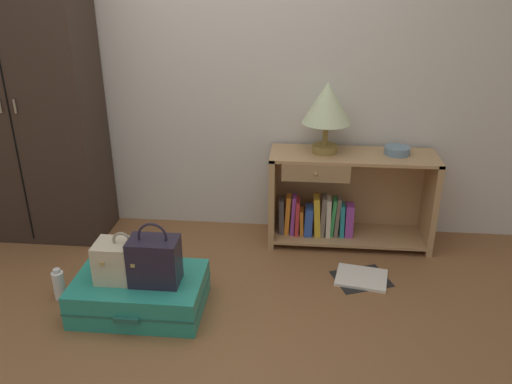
% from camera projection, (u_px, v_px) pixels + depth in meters
% --- Properties ---
extents(ground_plane, '(9.00, 9.00, 0.00)m').
position_uv_depth(ground_plane, '(173.00, 345.00, 2.80)').
color(ground_plane, brown).
extents(back_wall, '(6.40, 0.10, 2.60)m').
position_uv_depth(back_wall, '(213.00, 52.00, 3.64)').
color(back_wall, beige).
rests_on(back_wall, ground_plane).
extents(wardrobe, '(0.95, 0.47, 2.04)m').
position_uv_depth(wardrobe, '(25.00, 98.00, 3.60)').
color(wardrobe, '#33261E').
rests_on(wardrobe, ground_plane).
extents(bookshelf, '(1.14, 0.38, 0.68)m').
position_uv_depth(bookshelf, '(342.00, 199.00, 3.73)').
color(bookshelf, tan).
rests_on(bookshelf, ground_plane).
extents(table_lamp, '(0.33, 0.33, 0.49)m').
position_uv_depth(table_lamp, '(327.00, 105.00, 3.48)').
color(table_lamp, olive).
rests_on(table_lamp, bookshelf).
extents(bowl, '(0.17, 0.17, 0.05)m').
position_uv_depth(bowl, '(397.00, 150.00, 3.56)').
color(bowl, slate).
rests_on(bowl, bookshelf).
extents(suitcase_large, '(0.75, 0.51, 0.21)m').
position_uv_depth(suitcase_large, '(140.00, 293.00, 3.06)').
color(suitcase_large, teal).
rests_on(suitcase_large, ground_plane).
extents(train_case, '(0.31, 0.20, 0.30)m').
position_uv_depth(train_case, '(124.00, 261.00, 2.96)').
color(train_case, beige).
rests_on(train_case, suitcase_large).
extents(handbag, '(0.28, 0.18, 0.37)m').
position_uv_depth(handbag, '(155.00, 260.00, 2.93)').
color(handbag, '#231E2D').
rests_on(handbag, suitcase_large).
extents(bottle, '(0.07, 0.07, 0.20)m').
position_uv_depth(bottle, '(59.00, 285.00, 3.16)').
color(bottle, white).
rests_on(bottle, ground_plane).
extents(open_book_on_floor, '(0.41, 0.38, 0.02)m').
position_uv_depth(open_book_on_floor, '(361.00, 278.00, 3.39)').
color(open_book_on_floor, white).
rests_on(open_book_on_floor, ground_plane).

